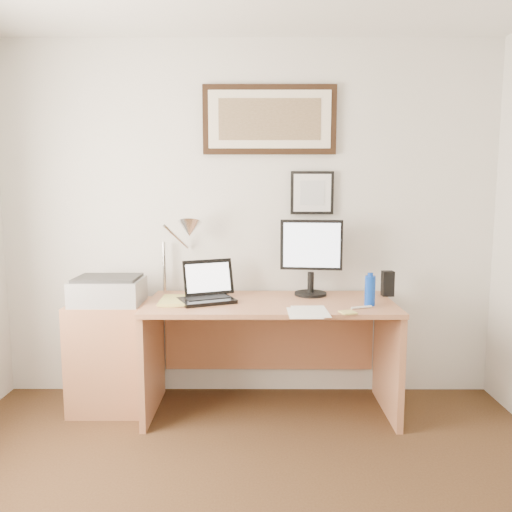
{
  "coord_description": "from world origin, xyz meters",
  "views": [
    {
      "loc": [
        0.07,
        -1.55,
        1.47
      ],
      "look_at": [
        0.06,
        1.43,
        1.07
      ],
      "focal_mm": 35.0,
      "sensor_mm": 36.0,
      "label": 1
    }
  ],
  "objects_px": {
    "desk": "(270,333)",
    "lcd_monitor": "(311,254)",
    "water_bottle": "(370,291)",
    "book": "(160,301)",
    "laptop": "(207,292)",
    "side_cabinet": "(111,356)",
    "printer": "(108,290)"
  },
  "relations": [
    {
      "from": "desk",
      "to": "lcd_monitor",
      "type": "bearing_deg",
      "value": 19.64
    },
    {
      "from": "water_bottle",
      "to": "lcd_monitor",
      "type": "relative_size",
      "value": 0.36
    },
    {
      "from": "water_bottle",
      "to": "book",
      "type": "relative_size",
      "value": 0.63
    },
    {
      "from": "water_bottle",
      "to": "laptop",
      "type": "relative_size",
      "value": 0.45
    },
    {
      "from": "desk",
      "to": "book",
      "type": "bearing_deg",
      "value": -170.88
    },
    {
      "from": "laptop",
      "to": "water_bottle",
      "type": "bearing_deg",
      "value": -7.18
    },
    {
      "from": "book",
      "to": "laptop",
      "type": "bearing_deg",
      "value": 9.67
    },
    {
      "from": "side_cabinet",
      "to": "laptop",
      "type": "xyz_separation_m",
      "value": [
        0.66,
        -0.03,
        0.44
      ]
    },
    {
      "from": "book",
      "to": "desk",
      "type": "distance_m",
      "value": 0.76
    },
    {
      "from": "desk",
      "to": "lcd_monitor",
      "type": "height_order",
      "value": "lcd_monitor"
    },
    {
      "from": "laptop",
      "to": "lcd_monitor",
      "type": "distance_m",
      "value": 0.75
    },
    {
      "from": "book",
      "to": "lcd_monitor",
      "type": "xyz_separation_m",
      "value": [
        0.99,
        0.21,
        0.28
      ]
    },
    {
      "from": "book",
      "to": "printer",
      "type": "relative_size",
      "value": 0.67
    },
    {
      "from": "water_bottle",
      "to": "laptop",
      "type": "bearing_deg",
      "value": 172.82
    },
    {
      "from": "laptop",
      "to": "desk",
      "type": "bearing_deg",
      "value": 8.72
    },
    {
      "from": "water_bottle",
      "to": "laptop",
      "type": "distance_m",
      "value": 1.04
    },
    {
      "from": "side_cabinet",
      "to": "desk",
      "type": "distance_m",
      "value": 1.08
    },
    {
      "from": "desk",
      "to": "printer",
      "type": "bearing_deg",
      "value": -176.79
    },
    {
      "from": "water_bottle",
      "to": "lcd_monitor",
      "type": "xyz_separation_m",
      "value": [
        -0.34,
        0.29,
        0.2
      ]
    },
    {
      "from": "water_bottle",
      "to": "book",
      "type": "distance_m",
      "value": 1.34
    },
    {
      "from": "side_cabinet",
      "to": "lcd_monitor",
      "type": "bearing_deg",
      "value": 5.75
    },
    {
      "from": "side_cabinet",
      "to": "laptop",
      "type": "relative_size",
      "value": 1.76
    },
    {
      "from": "book",
      "to": "laptop",
      "type": "distance_m",
      "value": 0.31
    },
    {
      "from": "side_cabinet",
      "to": "book",
      "type": "height_order",
      "value": "book"
    },
    {
      "from": "lcd_monitor",
      "to": "side_cabinet",
      "type": "bearing_deg",
      "value": -174.25
    },
    {
      "from": "book",
      "to": "printer",
      "type": "distance_m",
      "value": 0.36
    },
    {
      "from": "book",
      "to": "desk",
      "type": "height_order",
      "value": "book"
    },
    {
      "from": "laptop",
      "to": "printer",
      "type": "distance_m",
      "value": 0.65
    },
    {
      "from": "book",
      "to": "laptop",
      "type": "height_order",
      "value": "laptop"
    },
    {
      "from": "side_cabinet",
      "to": "lcd_monitor",
      "type": "height_order",
      "value": "lcd_monitor"
    },
    {
      "from": "side_cabinet",
      "to": "laptop",
      "type": "distance_m",
      "value": 0.79
    },
    {
      "from": "book",
      "to": "lcd_monitor",
      "type": "bearing_deg",
      "value": 12.22
    }
  ]
}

